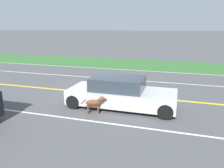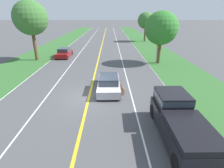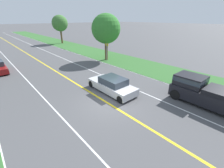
{
  "view_description": "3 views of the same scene",
  "coord_description": "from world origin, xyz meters",
  "views": [
    {
      "loc": [
        10.69,
        3.76,
        3.52
      ],
      "look_at": [
        2.24,
        1.16,
        1.2
      ],
      "focal_mm": 35.0,
      "sensor_mm": 36.0,
      "label": 1
    },
    {
      "loc": [
        1.71,
        -12.95,
        6.31
      ],
      "look_at": [
        1.89,
        0.79,
        0.8
      ],
      "focal_mm": 28.0,
      "sensor_mm": 36.0,
      "label": 2
    },
    {
      "loc": [
        -6.41,
        -7.74,
        6.09
      ],
      "look_at": [
        1.55,
        1.33,
        0.76
      ],
      "focal_mm": 24.0,
      "sensor_mm": 36.0,
      "label": 3
    }
  ],
  "objects": [
    {
      "name": "lane_dash_same_dir",
      "position": [
        3.5,
        0.0,
        0.0
      ],
      "size": [
        0.1,
        160.0,
        0.01
      ],
      "primitive_type": "cube",
      "color": "white",
      "rests_on": "ground"
    },
    {
      "name": "ego_car",
      "position": [
        1.61,
        1.38,
        0.63
      ],
      "size": [
        1.93,
        4.78,
        1.36
      ],
      "color": "silver",
      "rests_on": "ground"
    },
    {
      "name": "lane_edge_line_left",
      "position": [
        -7.0,
        0.0,
        0.0
      ],
      "size": [
        0.14,
        160.0,
        0.01
      ],
      "primitive_type": "cube",
      "color": "white",
      "rests_on": "ground"
    },
    {
      "name": "ground_plane",
      "position": [
        0.0,
        0.0,
        0.0
      ],
      "size": [
        400.0,
        400.0,
        0.0
      ],
      "primitive_type": "plane",
      "color": "#4C4C4F"
    },
    {
      "name": "dog",
      "position": [
        2.74,
        0.58,
        0.48
      ],
      "size": [
        0.41,
        1.04,
        0.77
      ],
      "rotation": [
        0.0,
        0.0,
        0.29
      ],
      "color": "brown",
      "rests_on": "ground"
    },
    {
      "name": "grass_verge_left",
      "position": [
        -10.0,
        0.0,
        0.01
      ],
      "size": [
        6.0,
        160.0,
        0.03
      ],
      "primitive_type": "cube",
      "color": "#33662D",
      "rests_on": "ground"
    },
    {
      "name": "centre_divider_line",
      "position": [
        0.0,
        0.0,
        0.0
      ],
      "size": [
        0.18,
        160.0,
        0.01
      ],
      "primitive_type": "cube",
      "color": "yellow",
      "rests_on": "ground"
    },
    {
      "name": "lane_dash_oncoming",
      "position": [
        -3.5,
        0.0,
        0.0
      ],
      "size": [
        0.1,
        160.0,
        0.01
      ],
      "primitive_type": "cube",
      "color": "white",
      "rests_on": "ground"
    }
  ]
}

